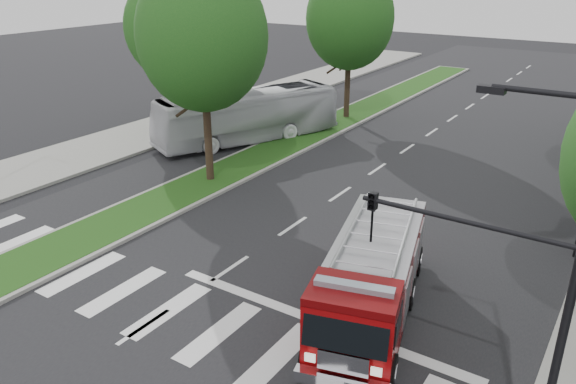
{
  "coord_description": "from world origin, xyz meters",
  "views": [
    {
      "loc": [
        10.92,
        -13.05,
        9.8
      ],
      "look_at": [
        0.26,
        3.25,
        1.8
      ],
      "focal_mm": 35.0,
      "sensor_mm": 36.0,
      "label": 1
    }
  ],
  "objects": [
    {
      "name": "sidewalk_left",
      "position": [
        -14.5,
        10.0,
        0.07
      ],
      "size": [
        5.0,
        80.0,
        0.15
      ],
      "primitive_type": "cube",
      "color": "gray",
      "rests_on": "ground"
    },
    {
      "name": "tree_left_mid",
      "position": [
        -14.0,
        12.0,
        6.16
      ],
      "size": [
        5.2,
        5.2,
        9.16
      ],
      "color": "black",
      "rests_on": "ground"
    },
    {
      "name": "tree_median_near",
      "position": [
        -6.0,
        6.0,
        6.81
      ],
      "size": [
        5.8,
        5.8,
        10.16
      ],
      "color": "black",
      "rests_on": "ground"
    },
    {
      "name": "tree_median_far",
      "position": [
        -6.0,
        20.0,
        6.49
      ],
      "size": [
        5.6,
        5.6,
        9.72
      ],
      "color": "black",
      "rests_on": "ground"
    },
    {
      "name": "ground",
      "position": [
        0.0,
        0.0,
        0.0
      ],
      "size": [
        140.0,
        140.0,
        0.0
      ],
      "primitive_type": "plane",
      "color": "black",
      "rests_on": "ground"
    },
    {
      "name": "fire_engine",
      "position": [
        5.22,
        0.13,
        1.27
      ],
      "size": [
        4.16,
        7.99,
        2.66
      ],
      "rotation": [
        0.0,
        0.0,
        0.26
      ],
      "color": "#590406",
      "rests_on": "ground"
    },
    {
      "name": "city_bus",
      "position": [
        -8.5,
        12.37,
        1.55
      ],
      "size": [
        7.05,
        11.22,
        3.11
      ],
      "primitive_type": "imported",
      "rotation": [
        0.0,
        0.0,
        -0.43
      ],
      "color": "silver",
      "rests_on": "ground"
    },
    {
      "name": "streetlight_right_near",
      "position": [
        9.61,
        -3.5,
        4.67
      ],
      "size": [
        4.08,
        0.22,
        8.0
      ],
      "color": "black",
      "rests_on": "ground"
    },
    {
      "name": "median",
      "position": [
        -6.0,
        18.0,
        0.08
      ],
      "size": [
        3.0,
        50.0,
        0.15
      ],
      "color": "gray",
      "rests_on": "ground"
    }
  ]
}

